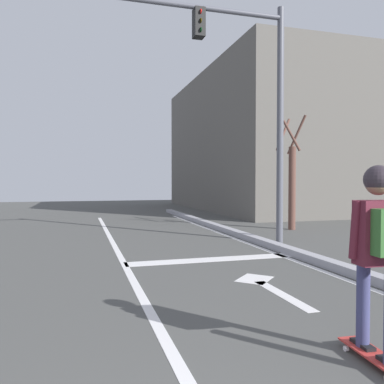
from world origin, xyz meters
name	(u,v)px	position (x,y,z in m)	size (l,w,h in m)	color
lane_line_center	(131,276)	(0.12, 6.00, 0.00)	(0.12, 20.00, 0.01)	silver
lane_line_curbside	(304,264)	(3.20, 6.00, 0.00)	(0.12, 20.00, 0.01)	silver
stop_bar	(211,259)	(1.73, 6.85, 0.00)	(3.22, 0.40, 0.01)	silver
lane_arrow_stem	(283,295)	(1.89, 4.45, 0.00)	(0.16, 1.40, 0.01)	silver
lane_arrow_head	(255,279)	(1.89, 5.30, 0.00)	(0.56, 0.44, 0.01)	silver
curb_strip	(317,260)	(3.45, 6.00, 0.07)	(0.24, 24.00, 0.14)	#97969D
skateboard	(376,357)	(1.66, 2.53, 0.06)	(0.27, 0.78, 0.08)	#B5302C
skater	(379,238)	(1.65, 2.51, 1.03)	(0.43, 0.59, 1.53)	#3C3E6B
traffic_signal_mast	(248,81)	(3.15, 8.35, 3.81)	(4.17, 0.34, 5.61)	#51535E
roadside_tree	(292,180)	(5.59, 10.49, 1.51)	(1.03, 0.97, 3.51)	brown
building_block	(313,145)	(12.00, 19.05, 3.51)	(13.30, 13.05, 7.02)	#5B5852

